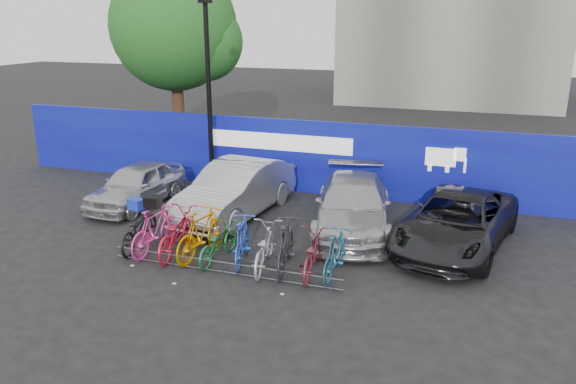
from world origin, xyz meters
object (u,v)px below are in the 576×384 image
at_px(bike_3, 202,233).
at_px(bike_7, 286,246).
at_px(lamppost, 209,91).
at_px(bike_1, 155,230).
at_px(bike_0, 139,229).
at_px(bike_8, 311,254).
at_px(bike_rack, 223,267).
at_px(bike_9, 336,254).
at_px(car_2, 353,205).
at_px(car_1, 236,190).
at_px(car_0, 137,185).
at_px(tree, 179,30).
at_px(car_3, 457,222).
at_px(bike_4, 218,243).
at_px(bike_5, 242,241).
at_px(bike_6, 264,248).
at_px(bike_2, 176,233).

relative_size(bike_3, bike_7, 1.02).
distance_m(lamppost, bike_1, 6.12).
height_order(bike_0, bike_8, bike_0).
bearing_deg(bike_rack, bike_9, 16.19).
height_order(lamppost, car_2, lamppost).
bearing_deg(bike_7, bike_rack, 18.45).
bearing_deg(lamppost, car_1, -50.47).
distance_m(lamppost, bike_7, 7.45).
distance_m(car_0, bike_8, 7.13).
bearing_deg(lamppost, car_0, -120.40).
relative_size(tree, car_3, 1.57).
relative_size(tree, bike_0, 3.98).
relative_size(car_1, bike_4, 2.76).
height_order(tree, bike_5, tree).
height_order(car_2, bike_8, car_2).
height_order(car_2, bike_5, car_2).
xyz_separation_m(tree, bike_3, (5.91, -9.95, -4.46)).
distance_m(tree, bike_4, 12.73).
distance_m(lamppost, car_0, 3.81).
relative_size(lamppost, car_1, 1.28).
distance_m(bike_6, bike_7, 0.52).
distance_m(bike_rack, bike_4, 0.82).
bearing_deg(car_3, bike_5, -139.14).
distance_m(bike_2, bike_4, 1.14).
distance_m(bike_0, bike_8, 4.53).
bearing_deg(bike_1, car_0, -46.86).
xyz_separation_m(bike_rack, car_0, (-4.60, 3.62, 0.49)).
xyz_separation_m(car_2, bike_9, (0.28, -2.96, -0.17)).
relative_size(bike_7, bike_8, 1.08).
relative_size(bike_2, bike_3, 1.03).
relative_size(car_2, bike_9, 2.74).
distance_m(bike_2, bike_5, 1.73).
height_order(bike_2, bike_7, bike_7).
distance_m(bike_rack, car_0, 5.87).
bearing_deg(bike_7, bike_2, -9.79).
distance_m(car_0, car_2, 6.77).
height_order(tree, car_2, tree).
bearing_deg(bike_1, bike_3, -172.56).
distance_m(car_3, bike_9, 3.57).
height_order(bike_rack, bike_3, bike_3).
bearing_deg(bike_6, bike_3, -13.03).
distance_m(bike_3, bike_5, 1.05).
relative_size(bike_rack, bike_2, 2.67).
height_order(bike_7, bike_8, bike_7).
height_order(bike_7, bike_9, bike_7).
relative_size(car_2, car_3, 0.99).
bearing_deg(car_2, bike_3, -146.58).
distance_m(car_2, bike_5, 3.57).
height_order(car_2, bike_0, car_2).
bearing_deg(bike_6, bike_0, -11.11).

